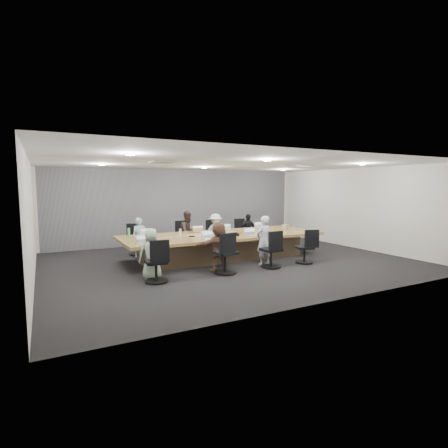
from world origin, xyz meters
name	(u,v)px	position (x,y,z in m)	size (l,w,h in m)	color
floor	(230,261)	(0.00, 0.00, 0.00)	(10.00, 8.00, 0.00)	black
ceiling	(231,164)	(0.00, 0.00, 2.80)	(10.00, 8.00, 0.00)	white
wall_back	(181,206)	(0.00, 4.00, 1.40)	(10.00, 2.80, 0.00)	silver
wall_front	(334,228)	(0.00, -4.00, 1.40)	(10.00, 2.80, 0.00)	silver
wall_left	(31,221)	(-5.00, 0.00, 1.40)	(8.00, 2.80, 0.00)	silver
wall_right	(355,208)	(5.00, 0.00, 1.40)	(8.00, 2.80, 0.00)	silver
curtain	(182,206)	(0.00, 3.92, 1.40)	(9.80, 0.04, 2.80)	slate
conference_table	(222,245)	(0.00, 0.50, 0.40)	(6.00, 2.20, 0.74)	brown
chair_0	(137,243)	(-2.16, 2.20, 0.39)	(0.52, 0.52, 0.78)	black
chair_1	(185,239)	(-0.55, 2.20, 0.41)	(0.55, 0.55, 0.81)	black
chair_2	(211,237)	(0.43, 2.20, 0.39)	(0.53, 0.53, 0.78)	black
chair_3	(243,235)	(1.72, 2.20, 0.38)	(0.51, 0.51, 0.76)	black
chair_4	(156,265)	(-2.56, -1.20, 0.39)	(0.53, 0.53, 0.79)	black
chair_5	(225,256)	(-0.80, -1.20, 0.44)	(0.59, 0.59, 0.87)	black
chair_6	(271,253)	(0.58, -1.20, 0.41)	(0.55, 0.55, 0.81)	black
chair_7	(304,250)	(1.72, -1.20, 0.38)	(0.51, 0.51, 0.75)	black
person_0	(140,237)	(-2.16, 1.85, 0.60)	(0.44, 0.29, 1.21)	#8FB5C3
laptop_0	(144,235)	(-2.16, 1.30, 0.75)	(0.34, 0.23, 0.02)	#B2B2B7
person_1	(189,232)	(-0.55, 1.85, 0.68)	(0.66, 0.52, 1.37)	#382927
laptop_1	(195,232)	(-0.55, 1.30, 0.75)	(0.34, 0.23, 0.02)	#8C6647
person_2	(215,232)	(0.43, 1.85, 0.62)	(0.80, 0.46, 1.24)	#B2C0B2
laptop_2	(223,230)	(0.43, 1.30, 0.75)	(0.31, 0.22, 0.02)	#B2B2B7
person_3	(248,231)	(1.72, 1.85, 0.59)	(0.70, 0.29, 1.19)	black
laptop_3	(256,228)	(1.72, 1.30, 0.75)	(0.33, 0.23, 0.02)	#B2B2B7
person_4	(152,254)	(-2.56, -0.85, 0.60)	(0.59, 0.38, 1.20)	#93A695
laptop_4	(145,244)	(-2.56, -0.30, 0.75)	(0.34, 0.23, 0.02)	#B2B2B7
person_5	(219,246)	(-0.80, -0.85, 0.64)	(1.18, 0.38, 1.27)	brown
laptop_5	(210,239)	(-0.80, -0.30, 0.75)	(0.35, 0.24, 0.02)	#B2B2B7
person_6	(264,241)	(0.58, -0.85, 0.68)	(0.50, 0.33, 1.36)	silver
laptop_6	(253,236)	(0.58, -0.30, 0.75)	(0.35, 0.24, 0.02)	#B2B2B7
bottle_green_left	(129,233)	(-2.65, 1.08, 0.87)	(0.07, 0.07, 0.26)	#58A557
bottle_green_right	(261,229)	(1.03, 0.00, 0.87)	(0.07, 0.07, 0.26)	#58A557
bottle_clear	(180,233)	(-1.34, 0.51, 0.85)	(0.07, 0.07, 0.23)	silver
cup_white_far	(202,233)	(-0.63, 0.61, 0.79)	(0.08, 0.08, 0.10)	white
cup_white_near	(265,228)	(1.74, 0.79, 0.78)	(0.07, 0.07, 0.09)	white
mug_brown	(138,240)	(-2.65, 0.09, 0.80)	(0.10, 0.10, 0.12)	brown
mic_left	(192,236)	(-1.04, 0.35, 0.75)	(0.13, 0.09, 0.03)	black
mic_right	(235,233)	(0.37, 0.39, 0.76)	(0.17, 0.11, 0.03)	black
stapler	(236,235)	(0.13, -0.11, 0.77)	(0.17, 0.04, 0.07)	black
canvas_bag	(285,227)	(2.40, 0.59, 0.81)	(0.28, 0.17, 0.15)	tan
snack_packet	(298,229)	(2.65, 0.22, 0.76)	(0.16, 0.11, 0.04)	orange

